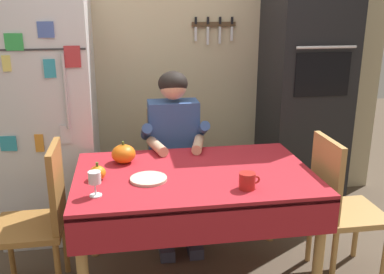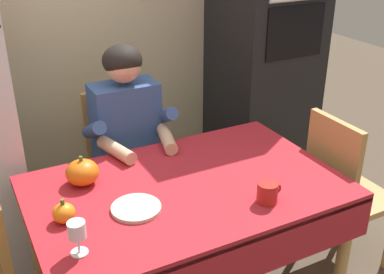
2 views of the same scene
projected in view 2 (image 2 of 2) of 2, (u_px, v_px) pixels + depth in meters
back_wall_assembly at (101, 12)px, 2.93m from camera, size 3.70×0.13×2.60m
wall_oven at (264, 45)px, 3.17m from camera, size 0.60×0.64×2.10m
dining_table at (189, 203)px, 2.16m from camera, size 1.40×0.90×0.74m
chair_behind_person at (122, 160)px, 2.84m from camera, size 0.40×0.40×0.93m
seated_person at (131, 138)px, 2.59m from camera, size 0.47×0.55×1.25m
chair_right_side at (342, 188)px, 2.56m from camera, size 0.40×0.40×0.93m
coffee_mug at (268, 193)px, 2.00m from camera, size 0.12×0.09×0.09m
wine_glass at (77, 232)px, 1.68m from camera, size 0.07×0.07×0.14m
pumpkin_large at (64, 213)px, 1.87m from camera, size 0.09×0.09×0.10m
pumpkin_medium at (82, 172)px, 2.13m from camera, size 0.15×0.15×0.14m
serving_tray at (136, 208)px, 1.96m from camera, size 0.21×0.21×0.02m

